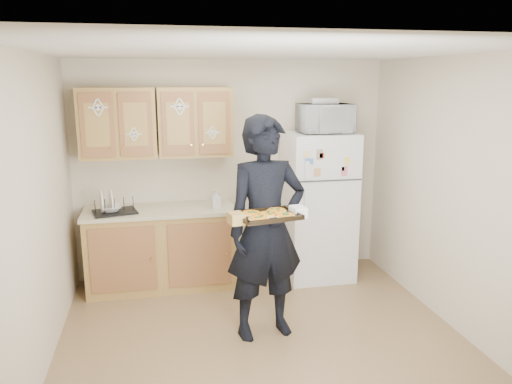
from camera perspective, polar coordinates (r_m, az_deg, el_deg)
floor at (r=4.62m, az=1.01°, el=-16.94°), size 3.60×3.60×0.00m
ceiling at (r=4.01m, az=1.15°, el=15.81°), size 3.60×3.60×0.00m
wall_back at (r=5.87m, az=-2.81°, el=2.61°), size 3.60×0.04×2.50m
wall_front at (r=2.51m, az=10.36°, el=-11.92°), size 3.60×0.04×2.50m
wall_left at (r=4.14m, az=-24.03°, el=-2.86°), size 0.04×3.60×2.50m
wall_right at (r=4.85m, az=22.28°, el=-0.53°), size 0.04×3.60×2.50m
refrigerator at (r=5.82m, az=7.09°, el=-1.58°), size 0.75×0.70×1.70m
base_cabinet at (r=5.70m, az=-10.73°, el=-6.45°), size 1.60×0.60×0.86m
countertop at (r=5.57m, az=-10.93°, el=-2.08°), size 1.64×0.64×0.04m
upper_cab_left at (r=5.55m, az=-15.53°, el=7.56°), size 0.80×0.33×0.75m
upper_cab_right at (r=5.56m, az=-7.00°, el=7.94°), size 0.80×0.33×0.75m
cereal_box at (r=6.42m, az=10.62°, el=-6.78°), size 0.20×0.07×0.32m
person at (r=4.40m, az=1.16°, el=-4.23°), size 0.80×0.60×2.00m
baking_tray at (r=4.06m, az=1.36°, el=-2.78°), size 0.55×0.44×0.04m
pizza_front_left at (r=3.94m, az=0.31°, el=-2.99°), size 0.16×0.16×0.02m
pizza_front_right at (r=4.03m, az=3.32°, el=-2.65°), size 0.16×0.16×0.02m
pizza_back_left at (r=4.09m, az=-0.56°, el=-2.41°), size 0.16×0.16×0.02m
pizza_back_right at (r=4.17m, az=2.36°, el=-2.10°), size 0.16×0.16×0.02m
pizza_center at (r=4.06m, az=1.36°, el=-2.53°), size 0.16×0.16×0.02m
microwave at (r=5.62m, az=7.90°, el=8.32°), size 0.59×0.41×0.32m
foil_pan at (r=5.64m, az=7.74°, el=10.28°), size 0.31×0.24×0.06m
dish_rack at (r=5.48m, az=-15.88°, el=-1.43°), size 0.50×0.42×0.17m
bowl at (r=5.49m, az=-16.21°, el=-1.82°), size 0.24×0.24×0.06m
soap_bottle at (r=5.50m, az=-4.60°, el=-0.76°), size 0.10×0.10×0.20m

